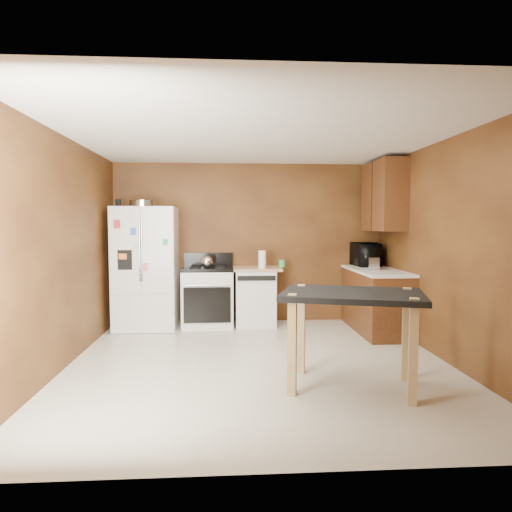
{
  "coord_description": "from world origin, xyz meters",
  "views": [
    {
      "loc": [
        -0.36,
        -4.97,
        1.55
      ],
      "look_at": [
        0.02,
        0.85,
        1.14
      ],
      "focal_mm": 32.0,
      "sensor_mm": 36.0,
      "label": 1
    }
  ],
  "objects": [
    {
      "name": "roasting_pan",
      "position": [
        -1.6,
        1.92,
        1.85
      ],
      "size": [
        0.39,
        0.39,
        0.1
      ],
      "primitive_type": "cylinder",
      "color": "silver",
      "rests_on": "refrigerator"
    },
    {
      "name": "paper_towel",
      "position": [
        0.18,
        1.82,
        1.02
      ],
      "size": [
        0.14,
        0.14,
        0.26
      ],
      "primitive_type": "cylinder",
      "rotation": [
        0.0,
        0.0,
        -0.35
      ],
      "color": "white",
      "rests_on": "dishwasher"
    },
    {
      "name": "microwave",
      "position": [
        1.8,
        2.01,
        1.06
      ],
      "size": [
        0.45,
        0.62,
        0.33
      ],
      "primitive_type": "imported",
      "rotation": [
        0.0,
        0.0,
        1.65
      ],
      "color": "black",
      "rests_on": "right_cabinets"
    },
    {
      "name": "refrigerator",
      "position": [
        -1.55,
        1.86,
        0.9
      ],
      "size": [
        0.9,
        0.8,
        1.8
      ],
      "color": "white",
      "rests_on": "ground"
    },
    {
      "name": "floor",
      "position": [
        0.0,
        0.0,
        0.0
      ],
      "size": [
        4.5,
        4.5,
        0.0
      ],
      "primitive_type": "plane",
      "color": "beige",
      "rests_on": "ground"
    },
    {
      "name": "pen_cup",
      "position": [
        -1.93,
        1.82,
        1.86
      ],
      "size": [
        0.08,
        0.08,
        0.11
      ],
      "primitive_type": "cylinder",
      "color": "black",
      "rests_on": "refrigerator"
    },
    {
      "name": "toaster",
      "position": [
        1.75,
        1.44,
        0.99
      ],
      "size": [
        0.2,
        0.27,
        0.18
      ],
      "primitive_type": "cube",
      "rotation": [
        0.0,
        0.0,
        -0.25
      ],
      "color": "silver",
      "rests_on": "right_cabinets"
    },
    {
      "name": "green_canister",
      "position": [
        0.49,
        1.98,
        0.95
      ],
      "size": [
        0.12,
        0.12,
        0.11
      ],
      "primitive_type": "cylinder",
      "rotation": [
        0.0,
        0.0,
        -0.19
      ],
      "color": "#3C9D57",
      "rests_on": "dishwasher"
    },
    {
      "name": "island",
      "position": [
        0.82,
        -0.79,
        0.78
      ],
      "size": [
        1.49,
        1.2,
        0.93
      ],
      "color": "black",
      "rests_on": "ground"
    },
    {
      "name": "wall_left",
      "position": [
        -2.1,
        0.0,
        1.25
      ],
      "size": [
        0.0,
        4.5,
        4.5
      ],
      "primitive_type": "plane",
      "rotation": [
        1.57,
        0.0,
        1.57
      ],
      "color": "brown",
      "rests_on": "ground"
    },
    {
      "name": "ceiling",
      "position": [
        0.0,
        0.0,
        2.5
      ],
      "size": [
        4.5,
        4.5,
        0.0
      ],
      "primitive_type": "plane",
      "rotation": [
        3.14,
        0.0,
        0.0
      ],
      "color": "white",
      "rests_on": "ground"
    },
    {
      "name": "kettle",
      "position": [
        -0.65,
        1.76,
        0.99
      ],
      "size": [
        0.19,
        0.19,
        0.19
      ],
      "primitive_type": "sphere",
      "color": "silver",
      "rests_on": "gas_range"
    },
    {
      "name": "wall_right",
      "position": [
        2.1,
        0.0,
        1.25
      ],
      "size": [
        0.0,
        4.5,
        4.5
      ],
      "primitive_type": "plane",
      "rotation": [
        1.57,
        0.0,
        -1.57
      ],
      "color": "brown",
      "rests_on": "ground"
    },
    {
      "name": "dishwasher",
      "position": [
        0.08,
        1.95,
        0.45
      ],
      "size": [
        0.78,
        0.63,
        0.89
      ],
      "color": "white",
      "rests_on": "ground"
    },
    {
      "name": "right_cabinets",
      "position": [
        1.84,
        1.48,
        0.91
      ],
      "size": [
        0.63,
        1.58,
        2.45
      ],
      "color": "brown",
      "rests_on": "ground"
    },
    {
      "name": "gas_range",
      "position": [
        -0.64,
        1.92,
        0.46
      ],
      "size": [
        0.76,
        0.68,
        1.1
      ],
      "color": "white",
      "rests_on": "ground"
    },
    {
      "name": "wall_back",
      "position": [
        0.0,
        2.25,
        1.25
      ],
      "size": [
        4.2,
        0.0,
        4.2
      ],
      "primitive_type": "plane",
      "rotation": [
        1.57,
        0.0,
        0.0
      ],
      "color": "brown",
      "rests_on": "ground"
    },
    {
      "name": "wall_front",
      "position": [
        0.0,
        -2.25,
        1.25
      ],
      "size": [
        4.2,
        0.0,
        4.2
      ],
      "primitive_type": "plane",
      "rotation": [
        -1.57,
        0.0,
        0.0
      ],
      "color": "brown",
      "rests_on": "ground"
    }
  ]
}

